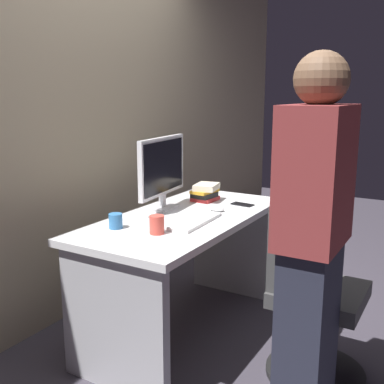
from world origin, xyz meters
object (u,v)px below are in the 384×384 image
(desk, at_px, (185,252))
(mouse, at_px, (217,208))
(cup_near_keyboard, at_px, (157,225))
(monitor, at_px, (162,169))
(cup_by_monitor, at_px, (116,221))
(cell_phone, at_px, (242,204))
(person_at_desk, at_px, (312,246))
(keyboard, at_px, (196,221))
(book_stack, at_px, (205,192))
(office_chair, at_px, (308,298))

(desk, relative_size, mouse, 14.94)
(cup_near_keyboard, bearing_deg, monitor, 30.55)
(cup_by_monitor, distance_m, cell_phone, 0.92)
(person_at_desk, distance_m, keyboard, 0.83)
(mouse, distance_m, book_stack, 0.29)
(monitor, xyz_separation_m, book_stack, (0.33, -0.12, -0.20))
(monitor, height_order, book_stack, monitor)
(keyboard, height_order, cell_phone, keyboard)
(office_chair, bearing_deg, book_stack, 62.40)
(cell_phone, bearing_deg, cup_near_keyboard, 177.67)
(keyboard, relative_size, cell_phone, 2.99)
(office_chair, xyz_separation_m, cell_phone, (0.48, 0.60, 0.33))
(person_at_desk, bearing_deg, desk, 63.85)
(cup_near_keyboard, xyz_separation_m, book_stack, (0.79, 0.14, 0.01))
(office_chair, bearing_deg, cup_by_monitor, 110.61)
(desk, distance_m, cell_phone, 0.52)
(mouse, distance_m, cell_phone, 0.24)
(cup_near_keyboard, height_order, cup_by_monitor, cup_near_keyboard)
(mouse, bearing_deg, keyboard, -176.16)
(desk, xyz_separation_m, mouse, (0.19, -0.12, 0.25))
(mouse, relative_size, book_stack, 0.47)
(monitor, bearing_deg, desk, -107.29)
(mouse, bearing_deg, desk, 148.04)
(monitor, height_order, cup_near_keyboard, monitor)
(desk, bearing_deg, monitor, 72.71)
(mouse, bearing_deg, monitor, 111.68)
(keyboard, xyz_separation_m, book_stack, (0.51, 0.22, 0.05))
(desk, height_order, cell_phone, cell_phone)
(person_at_desk, bearing_deg, cup_by_monitor, 89.06)
(mouse, bearing_deg, person_at_desk, -129.00)
(desk, distance_m, cup_near_keyboard, 0.48)
(cup_by_monitor, xyz_separation_m, book_stack, (0.82, -0.11, 0.02))
(desk, bearing_deg, cell_phone, -24.46)
(monitor, bearing_deg, keyboard, -116.80)
(desk, xyz_separation_m, person_at_desk, (-0.44, -0.90, 0.32))
(mouse, height_order, cup_near_keyboard, cup_near_keyboard)
(keyboard, relative_size, cup_by_monitor, 5.23)
(cup_near_keyboard, relative_size, cup_by_monitor, 1.19)
(office_chair, height_order, book_stack, office_chair)
(person_at_desk, height_order, keyboard, person_at_desk)
(keyboard, relative_size, cup_near_keyboard, 4.38)
(office_chair, distance_m, cup_by_monitor, 1.10)
(person_at_desk, relative_size, keyboard, 3.81)
(monitor, height_order, cell_phone, monitor)
(office_chair, height_order, cup_by_monitor, office_chair)
(person_at_desk, distance_m, book_stack, 1.28)
(office_chair, distance_m, book_stack, 1.05)
(office_chair, relative_size, cell_phone, 6.53)
(person_at_desk, xyz_separation_m, monitor, (0.50, 1.10, 0.17))
(keyboard, distance_m, cup_by_monitor, 0.45)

